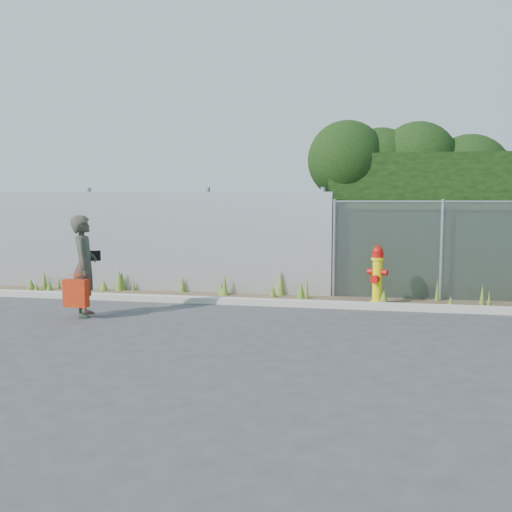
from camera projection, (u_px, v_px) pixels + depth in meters
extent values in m
plane|color=#39393B|center=(258.00, 326.00, 9.25)|extent=(80.00, 80.00, 0.00)
cube|color=#AEAB9D|center=(275.00, 303.00, 11.00)|extent=(16.00, 0.22, 0.12)
cube|color=#4E3E2D|center=(280.00, 300.00, 11.59)|extent=(16.00, 1.20, 0.01)
cone|color=#45671F|center=(224.00, 290.00, 12.08)|extent=(0.22, 0.22, 0.27)
cone|color=#45671F|center=(104.00, 286.00, 12.66)|extent=(0.21, 0.21, 0.23)
cone|color=#45671F|center=(37.00, 288.00, 12.50)|extent=(0.15, 0.15, 0.19)
cone|color=#45671F|center=(482.00, 295.00, 11.00)|extent=(0.11, 0.11, 0.41)
cone|color=#45671F|center=(31.00, 285.00, 12.64)|extent=(0.22, 0.22, 0.29)
cone|color=#45671F|center=(45.00, 281.00, 13.10)|extent=(0.09, 0.09, 0.32)
cone|color=#45671F|center=(384.00, 299.00, 10.91)|extent=(0.22, 0.22, 0.31)
cone|color=#45671F|center=(273.00, 292.00, 11.85)|extent=(0.17, 0.17, 0.25)
cone|color=#45671F|center=(45.00, 281.00, 12.76)|extent=(0.14, 0.14, 0.44)
cone|color=#45671F|center=(437.00, 290.00, 11.40)|extent=(0.09, 0.09, 0.47)
cone|color=#45671F|center=(450.00, 303.00, 10.60)|extent=(0.16, 0.16, 0.25)
cone|color=#45671F|center=(49.00, 288.00, 12.23)|extent=(0.21, 0.21, 0.29)
cone|color=#45671F|center=(183.00, 285.00, 12.49)|extent=(0.15, 0.15, 0.35)
cone|color=#45671F|center=(120.00, 281.00, 12.69)|extent=(0.21, 0.21, 0.47)
cone|color=#45671F|center=(281.00, 284.00, 12.09)|extent=(0.19, 0.19, 0.52)
cone|color=#45671F|center=(307.00, 288.00, 11.64)|extent=(0.08, 0.08, 0.47)
cone|color=#45671F|center=(59.00, 283.00, 12.98)|extent=(0.08, 0.08, 0.27)
cone|color=#45671F|center=(134.00, 286.00, 12.71)|extent=(0.09, 0.09, 0.24)
cone|color=#45671F|center=(301.00, 291.00, 11.70)|extent=(0.17, 0.17, 0.34)
cone|color=#45671F|center=(122.00, 282.00, 12.73)|extent=(0.21, 0.21, 0.41)
cone|color=#45671F|center=(225.00, 285.00, 12.22)|extent=(0.13, 0.13, 0.43)
cone|color=#45671F|center=(221.00, 289.00, 12.18)|extent=(0.15, 0.15, 0.25)
cone|color=#45671F|center=(489.00, 301.00, 10.44)|extent=(0.09, 0.09, 0.38)
cube|color=silver|center=(140.00, 242.00, 12.68)|extent=(8.50, 0.08, 2.20)
cylinder|color=gray|center=(90.00, 238.00, 13.03)|extent=(0.10, 0.10, 2.30)
cylinder|color=gray|center=(208.00, 240.00, 12.50)|extent=(0.10, 0.10, 2.30)
cylinder|color=gray|center=(323.00, 242.00, 12.03)|extent=(0.10, 0.10, 2.30)
cube|color=gray|center=(497.00, 252.00, 11.27)|extent=(6.50, 0.03, 2.00)
cylinder|color=gray|center=(499.00, 202.00, 11.17)|extent=(6.50, 0.04, 0.04)
cylinder|color=gray|center=(334.00, 248.00, 11.88)|extent=(0.07, 0.07, 2.05)
cylinder|color=gray|center=(441.00, 250.00, 11.47)|extent=(0.07, 0.07, 2.05)
cube|color=black|center=(502.00, 225.00, 12.14)|extent=(7.30, 1.60, 3.00)
sphere|color=black|center=(347.00, 160.00, 12.48)|extent=(1.72, 1.72, 1.72)
sphere|color=black|center=(380.00, 165.00, 12.64)|extent=(1.65, 1.65, 1.65)
sphere|color=black|center=(418.00, 161.00, 12.43)|extent=(1.71, 1.71, 1.71)
sphere|color=black|center=(469.00, 175.00, 12.40)|extent=(1.77, 1.77, 1.77)
sphere|color=black|center=(493.00, 177.00, 12.26)|extent=(1.22, 1.22, 1.22)
cylinder|color=yellow|center=(377.00, 303.00, 11.11)|extent=(0.29, 0.29, 0.06)
cylinder|color=yellow|center=(377.00, 282.00, 11.07)|extent=(0.19, 0.19, 0.88)
cylinder|color=yellow|center=(378.00, 259.00, 11.02)|extent=(0.25, 0.25, 0.05)
cylinder|color=#B20F0A|center=(378.00, 255.00, 11.01)|extent=(0.22, 0.22, 0.10)
sphere|color=#B20F0A|center=(378.00, 251.00, 11.00)|extent=(0.20, 0.20, 0.20)
cylinder|color=#B20F0A|center=(378.00, 246.00, 10.99)|extent=(0.05, 0.05, 0.05)
cylinder|color=#B20F0A|center=(370.00, 272.00, 11.07)|extent=(0.10, 0.11, 0.11)
cylinder|color=#B20F0A|center=(385.00, 272.00, 11.02)|extent=(0.10, 0.11, 0.11)
cylinder|color=#B20F0A|center=(377.00, 279.00, 10.92)|extent=(0.16, 0.12, 0.16)
imported|color=#0E5B3E|center=(84.00, 266.00, 9.96)|extent=(0.61, 0.75, 1.78)
cube|color=#BB140A|center=(76.00, 293.00, 9.74)|extent=(0.43, 0.16, 0.47)
cylinder|color=#BB140A|center=(75.00, 275.00, 9.71)|extent=(0.20, 0.02, 0.02)
cube|color=black|center=(94.00, 256.00, 10.17)|extent=(0.24, 0.10, 0.18)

